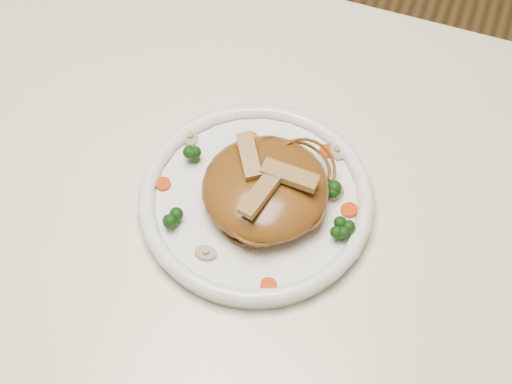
% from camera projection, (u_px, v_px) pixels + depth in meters
% --- Properties ---
extents(table, '(1.20, 0.80, 0.75)m').
position_uv_depth(table, '(181.00, 237.00, 0.95)').
color(table, silver).
rests_on(table, ground).
extents(plate, '(0.35, 0.35, 0.02)m').
position_uv_depth(plate, '(256.00, 202.00, 0.85)').
color(plate, white).
rests_on(plate, table).
extents(noodle_mound, '(0.17, 0.17, 0.05)m').
position_uv_depth(noodle_mound, '(265.00, 188.00, 0.82)').
color(noodle_mound, brown).
rests_on(noodle_mound, plate).
extents(chicken_a, '(0.07, 0.02, 0.01)m').
position_uv_depth(chicken_a, '(290.00, 175.00, 0.79)').
color(chicken_a, tan).
rests_on(chicken_a, noodle_mound).
extents(chicken_b, '(0.05, 0.06, 0.01)m').
position_uv_depth(chicken_b, '(249.00, 155.00, 0.81)').
color(chicken_b, tan).
rests_on(chicken_b, noodle_mound).
extents(chicken_c, '(0.03, 0.06, 0.01)m').
position_uv_depth(chicken_c, '(260.00, 195.00, 0.78)').
color(chicken_c, tan).
rests_on(chicken_c, noodle_mound).
extents(broccoli_0, '(0.03, 0.03, 0.03)m').
position_uv_depth(broccoli_0, '(331.00, 186.00, 0.84)').
color(broccoli_0, '#0D340A').
rests_on(broccoli_0, plate).
extents(broccoli_1, '(0.03, 0.03, 0.03)m').
position_uv_depth(broccoli_1, '(194.00, 151.00, 0.86)').
color(broccoli_1, '#0D340A').
rests_on(broccoli_1, plate).
extents(broccoli_2, '(0.03, 0.03, 0.03)m').
position_uv_depth(broccoli_2, '(173.00, 218.00, 0.82)').
color(broccoli_2, '#0D340A').
rests_on(broccoli_2, plate).
extents(broccoli_3, '(0.03, 0.03, 0.03)m').
position_uv_depth(broccoli_3, '(341.00, 229.00, 0.81)').
color(broccoli_3, '#0D340A').
rests_on(broccoli_3, plate).
extents(carrot_0, '(0.02, 0.02, 0.00)m').
position_uv_depth(carrot_0, '(327.00, 151.00, 0.88)').
color(carrot_0, '#ED4208').
rests_on(carrot_0, plate).
extents(carrot_1, '(0.02, 0.02, 0.00)m').
position_uv_depth(carrot_1, '(163.00, 184.00, 0.86)').
color(carrot_1, '#ED4208').
rests_on(carrot_1, plate).
extents(carrot_2, '(0.03, 0.03, 0.00)m').
position_uv_depth(carrot_2, '(349.00, 210.00, 0.84)').
color(carrot_2, '#ED4208').
rests_on(carrot_2, plate).
extents(carrot_3, '(0.02, 0.02, 0.00)m').
position_uv_depth(carrot_3, '(250.00, 139.00, 0.89)').
color(carrot_3, '#ED4208').
rests_on(carrot_3, plate).
extents(carrot_4, '(0.02, 0.02, 0.00)m').
position_uv_depth(carrot_4, '(269.00, 285.00, 0.78)').
color(carrot_4, '#ED4208').
rests_on(carrot_4, plate).
extents(mushroom_0, '(0.03, 0.03, 0.01)m').
position_uv_depth(mushroom_0, '(206.00, 253.00, 0.80)').
color(mushroom_0, '#C1AC91').
rests_on(mushroom_0, plate).
extents(mushroom_1, '(0.03, 0.03, 0.01)m').
position_uv_depth(mushroom_1, '(335.00, 193.00, 0.85)').
color(mushroom_1, '#C1AC91').
rests_on(mushroom_1, plate).
extents(mushroom_2, '(0.04, 0.04, 0.01)m').
position_uv_depth(mushroom_2, '(190.00, 138.00, 0.89)').
color(mushroom_2, '#C1AC91').
rests_on(mushroom_2, plate).
extents(mushroom_3, '(0.04, 0.04, 0.01)m').
position_uv_depth(mushroom_3, '(337.00, 151.00, 0.88)').
color(mushroom_3, '#C1AC91').
rests_on(mushroom_3, plate).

